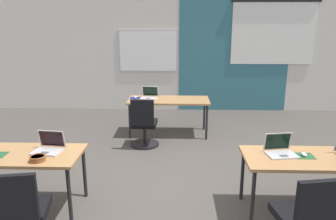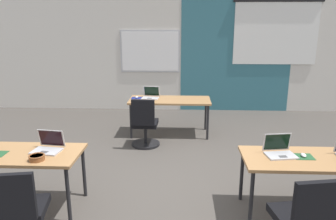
# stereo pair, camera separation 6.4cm
# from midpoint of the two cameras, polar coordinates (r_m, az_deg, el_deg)

# --- Properties ---
(ground_plane) EXTENTS (24.00, 24.00, 0.00)m
(ground_plane) POSITION_cam_midpoint_polar(r_m,az_deg,el_deg) (4.69, -1.11, -13.09)
(ground_plane) COLOR #47423D
(back_wall_assembly) EXTENTS (10.00, 0.27, 2.80)m
(back_wall_assembly) POSITION_cam_midpoint_polar(r_m,az_deg,el_deg) (8.36, 0.65, 9.66)
(back_wall_assembly) COLOR silver
(back_wall_assembly) RESTS_ON ground
(desk_near_left) EXTENTS (1.60, 0.70, 0.72)m
(desk_near_left) POSITION_cam_midpoint_polar(r_m,az_deg,el_deg) (4.32, -25.66, -7.54)
(desk_near_left) COLOR #A37547
(desk_near_left) RESTS_ON ground
(desk_near_right) EXTENTS (1.60, 0.70, 0.72)m
(desk_near_right) POSITION_cam_midpoint_polar(r_m,az_deg,el_deg) (4.15, 23.60, -8.27)
(desk_near_right) COLOR #A37547
(desk_near_right) RESTS_ON ground
(desk_far_center) EXTENTS (1.60, 0.70, 0.72)m
(desk_far_center) POSITION_cam_midpoint_polar(r_m,az_deg,el_deg) (6.51, -0.18, 1.36)
(desk_far_center) COLOR #A37547
(desk_far_center) RESTS_ON ground
(laptop_near_right_inner) EXTENTS (0.37, 0.32, 0.24)m
(laptop_near_right_inner) POSITION_cam_midpoint_polar(r_m,az_deg,el_deg) (4.05, 18.49, -6.62)
(laptop_near_right_inner) COLOR #B7B7BC
(laptop_near_right_inner) RESTS_ON desk_near_right
(mousepad_near_right_inner) EXTENTS (0.22, 0.19, 0.00)m
(mousepad_near_right_inner) POSITION_cam_midpoint_polar(r_m,az_deg,el_deg) (4.11, 22.13, -7.39)
(mousepad_near_right_inner) COLOR #23512D
(mousepad_near_right_inner) RESTS_ON desk_near_right
(mouse_near_right_inner) EXTENTS (0.06, 0.10, 0.03)m
(mouse_near_right_inner) POSITION_cam_midpoint_polar(r_m,az_deg,el_deg) (4.10, 22.15, -7.15)
(mouse_near_right_inner) COLOR silver
(mouse_near_right_inner) RESTS_ON mousepad_near_right_inner
(laptop_near_left_inner) EXTENTS (0.36, 0.32, 0.23)m
(laptop_near_left_inner) POSITION_cam_midpoint_polar(r_m,az_deg,el_deg) (4.19, -20.44, -6.05)
(laptop_near_left_inner) COLOR #B7B7BC
(laptop_near_left_inner) RESTS_ON desk_near_left
(chair_near_left_inner) EXTENTS (0.52, 0.57, 0.92)m
(chair_near_left_inner) POSITION_cam_midpoint_polar(r_m,az_deg,el_deg) (3.64, -24.27, -16.72)
(chair_near_left_inner) COLOR black
(chair_near_left_inner) RESTS_ON ground
(laptop_far_left) EXTENTS (0.36, 0.34, 0.23)m
(laptop_far_left) POSITION_cam_midpoint_polar(r_m,az_deg,el_deg) (6.60, -3.52, 2.50)
(laptop_far_left) COLOR silver
(laptop_far_left) RESTS_ON desk_far_center
(mousepad_far_left) EXTENTS (0.22, 0.19, 0.00)m
(mousepad_far_left) POSITION_cam_midpoint_polar(r_m,az_deg,el_deg) (6.63, -5.93, 2.07)
(mousepad_far_left) COLOR navy
(mousepad_far_left) RESTS_ON desk_far_center
(mouse_far_left) EXTENTS (0.06, 0.10, 0.03)m
(mouse_far_left) POSITION_cam_midpoint_polar(r_m,az_deg,el_deg) (6.63, -5.94, 2.23)
(mouse_far_left) COLOR silver
(mouse_far_left) RESTS_ON mousepad_far_left
(chair_far_left) EXTENTS (0.52, 0.55, 0.92)m
(chair_far_left) POSITION_cam_midpoint_polar(r_m,az_deg,el_deg) (5.93, -4.50, -2.94)
(chair_far_left) COLOR black
(chair_far_left) RESTS_ON ground
(snack_bowl) EXTENTS (0.18, 0.18, 0.06)m
(snack_bowl) POSITION_cam_midpoint_polar(r_m,az_deg,el_deg) (3.96, -22.15, -7.73)
(snack_bowl) COLOR brown
(snack_bowl) RESTS_ON desk_near_left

